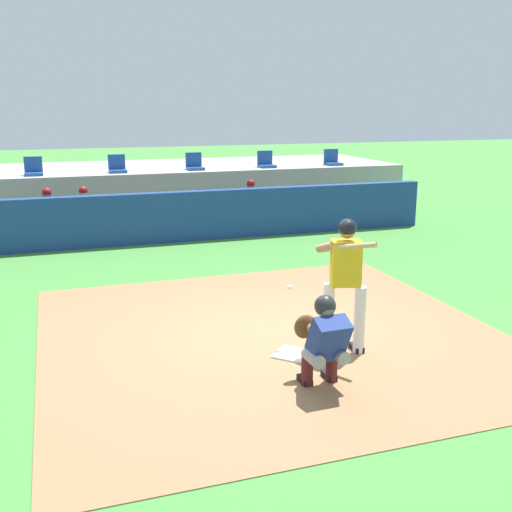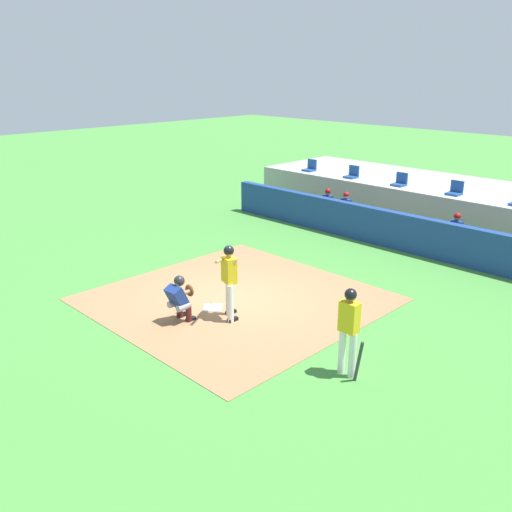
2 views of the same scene
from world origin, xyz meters
The scene contains 16 objects.
ground_plane centered at (0.00, 0.00, 0.00)m, with size 80.00×80.00×0.00m, color #428438.
dirt_infield centered at (0.00, 0.00, 0.01)m, with size 6.40×6.40×0.01m, color #936B47.
home_plate centered at (0.00, -0.80, 0.02)m, with size 0.44×0.44×0.02m, color white.
batter_at_plate centered at (0.69, -0.87, 1.04)m, with size 0.61×0.85×1.80m.
catcher_crouched centered at (-0.01, -1.75, 0.61)m, with size 0.49×1.64×1.13m.
on_deck_batter centered at (4.13, -0.97, 1.02)m, with size 0.58×0.23×1.79m.
dugout_wall centered at (0.00, 6.50, 0.60)m, with size 13.00×0.30×1.20m, color navy.
dugout_bench centered at (0.00, 7.50, 0.23)m, with size 11.80×0.44×0.45m, color olive.
dugout_player_0 centered at (-2.96, 7.34, 0.67)m, with size 0.49×0.70×1.30m.
dugout_player_1 centered at (-2.12, 7.34, 0.67)m, with size 0.49×0.70×1.30m.
dugout_player_2 centered at (2.14, 7.34, 0.67)m, with size 0.49×0.70×1.30m.
stands_platform centered at (0.00, 10.90, 0.70)m, with size 15.00×4.40×1.40m, color #9E9E99.
stadium_seat_0 centered at (-5.42, 9.38, 1.53)m, with size 0.46×0.46×0.48m.
stadium_seat_1 centered at (-3.25, 9.38, 1.53)m, with size 0.46×0.46×0.48m.
stadium_seat_2 centered at (-1.08, 9.38, 1.53)m, with size 0.46×0.46×0.48m.
stadium_seat_3 centered at (1.08, 9.38, 1.53)m, with size 0.46×0.46×0.48m.
Camera 2 is at (9.44, -8.73, 5.61)m, focal length 38.56 mm.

